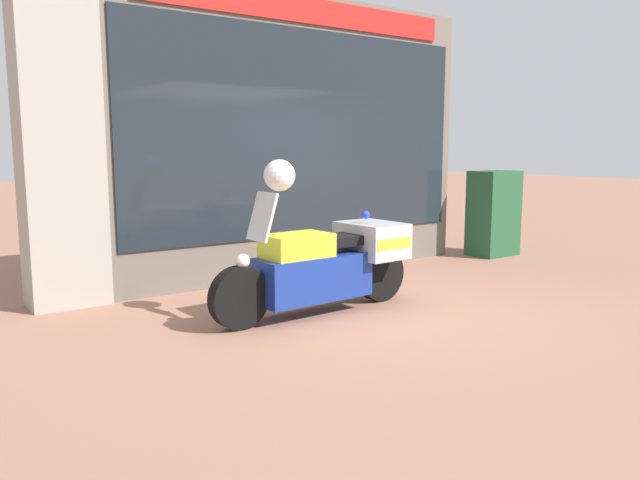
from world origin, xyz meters
TOP-DOWN VIEW (x-y plane):
  - ground_plane at (0.00, 0.00)m, footprint 60.00×60.00m
  - shop_building at (-0.38, 2.00)m, footprint 6.15×0.55m
  - window_display at (0.33, 2.03)m, footprint 4.88×0.30m
  - paramedic_motorcycle at (-0.52, 0.12)m, footprint 2.42×0.73m
  - utility_cabinet at (3.68, 1.35)m, footprint 0.74×0.52m
  - white_helmet at (-1.13, 0.10)m, footprint 0.31×0.31m

SIDE VIEW (x-z plane):
  - ground_plane at x=0.00m, z-range 0.00..0.00m
  - window_display at x=0.33m, z-range -0.48..1.38m
  - paramedic_motorcycle at x=-0.52m, z-range -0.12..1.17m
  - utility_cabinet at x=3.68m, z-range 0.00..1.34m
  - white_helmet at x=-1.13m, z-range 1.29..1.60m
  - shop_building at x=-0.38m, z-range 0.01..3.67m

